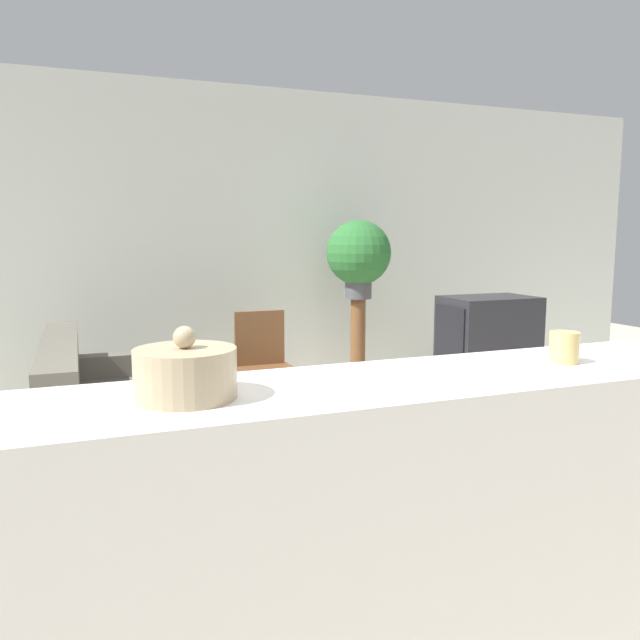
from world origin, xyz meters
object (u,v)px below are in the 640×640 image
at_px(television, 488,333).
at_px(couch, 125,429).
at_px(potted_plant, 359,254).
at_px(wooden_chair, 264,362).
at_px(decorative_bowl, 185,373).

bearing_deg(television, couch, -178.43).
height_order(television, potted_plant, potted_plant).
distance_m(wooden_chair, potted_plant, 1.25).
distance_m(couch, wooden_chair, 1.32).
distance_m(potted_plant, decorative_bowl, 3.99).
bearing_deg(decorative_bowl, potted_plant, 59.78).
bearing_deg(wooden_chair, couch, -145.73).
distance_m(couch, television, 2.67).
bearing_deg(potted_plant, couch, -152.99).
xyz_separation_m(wooden_chair, decorative_bowl, (-1.09, -3.17, 0.67)).
bearing_deg(potted_plant, wooden_chair, -162.91).
bearing_deg(television, decorative_bowl, -136.57).
bearing_deg(television, potted_plant, 123.84).
bearing_deg(couch, wooden_chair, 34.27).
bearing_deg(decorative_bowl, couch, 89.73).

